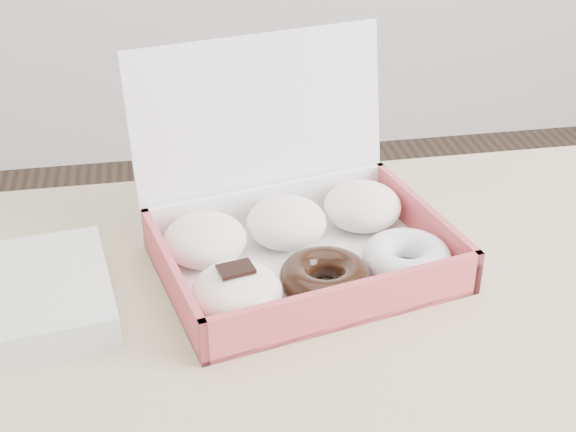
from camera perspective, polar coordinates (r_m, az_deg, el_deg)
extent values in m
cube|color=tan|center=(0.84, 9.21, -9.95)|extent=(1.20, 0.80, 0.04)
cube|color=white|center=(0.92, 1.19, -3.67)|extent=(0.36, 0.29, 0.01)
cube|color=#D04A50|center=(0.82, 4.33, -6.37)|extent=(0.31, 0.08, 0.05)
cube|color=white|center=(0.99, -1.37, 0.80)|extent=(0.31, 0.08, 0.05)
cube|color=#D04A50|center=(0.86, -8.23, -4.55)|extent=(0.06, 0.23, 0.05)
cube|color=#D04A50|center=(0.97, 9.60, -0.52)|extent=(0.06, 0.23, 0.05)
cube|color=white|center=(0.97, -1.93, 6.02)|extent=(0.32, 0.11, 0.23)
ellipsoid|color=white|center=(0.92, -5.93, -1.67)|extent=(0.11, 0.11, 0.05)
ellipsoid|color=white|center=(0.94, -0.12, -0.44)|extent=(0.11, 0.11, 0.05)
ellipsoid|color=white|center=(0.98, 5.30, 0.71)|extent=(0.11, 0.11, 0.05)
ellipsoid|color=#FAE6C8|center=(0.83, -3.66, -5.42)|extent=(0.11, 0.11, 0.05)
cube|color=black|center=(0.81, -3.73, -3.78)|extent=(0.04, 0.03, 0.00)
torus|color=black|center=(0.86, 2.66, -4.43)|extent=(0.12, 0.12, 0.03)
torus|color=white|center=(0.90, 8.44, -3.00)|extent=(0.12, 0.12, 0.03)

